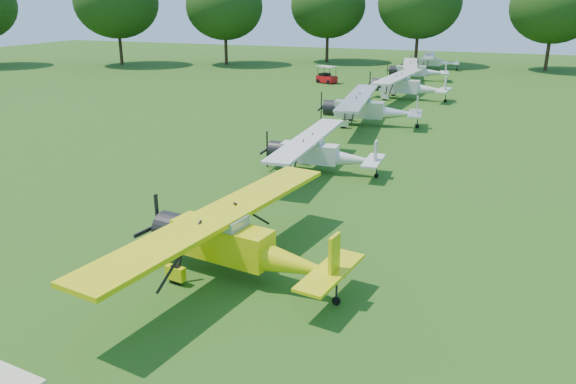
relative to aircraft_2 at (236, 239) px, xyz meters
name	(u,v)px	position (x,y,z in m)	size (l,w,h in m)	color
ground	(280,195)	(-1.61, 8.02, -1.35)	(160.00, 160.00, 0.00)	#234B12
tree_belt	(363,17)	(1.96, 8.19, 6.68)	(137.36, 130.27, 14.52)	black
aircraft_2	(236,239)	(0.00, 0.00, 0.00)	(7.42, 11.75, 2.31)	#DCD809
aircraft_3	(318,151)	(-1.08, 12.24, -0.19)	(6.32, 10.05, 1.98)	silver
aircraft_4	(367,107)	(-1.28, 24.43, -0.01)	(7.36, 11.70, 2.30)	silver
aircraft_5	(406,84)	(-0.53, 36.60, 0.01)	(7.41, 11.80, 2.32)	silver
aircraft_6	(416,69)	(-1.49, 49.28, -0.11)	(6.84, 10.84, 2.13)	silver
aircraft_7	(433,61)	(-0.90, 60.44, -0.23)	(6.13, 9.76, 1.92)	silver
golf_cart	(326,77)	(-10.21, 43.96, -0.75)	(2.42, 1.98, 1.80)	#B70D12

